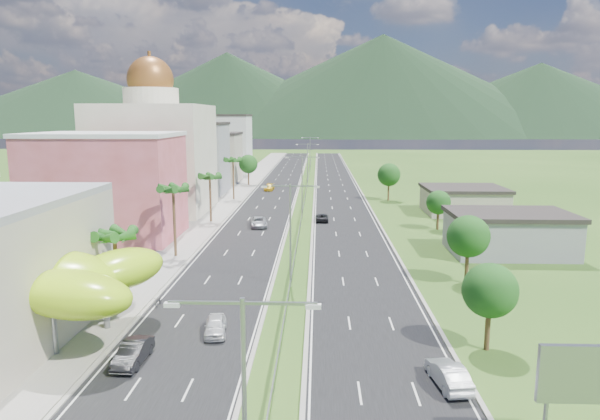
# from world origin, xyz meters

# --- Properties ---
(ground) EXTENTS (500.00, 500.00, 0.00)m
(ground) POSITION_xyz_m (0.00, 0.00, 0.00)
(ground) COLOR #2D5119
(ground) RESTS_ON ground
(road_left) EXTENTS (11.00, 260.00, 0.04)m
(road_left) POSITION_xyz_m (-7.50, 90.00, 0.02)
(road_left) COLOR black
(road_left) RESTS_ON ground
(road_right) EXTENTS (11.00, 260.00, 0.04)m
(road_right) POSITION_xyz_m (7.50, 90.00, 0.02)
(road_right) COLOR black
(road_right) RESTS_ON ground
(sidewalk_left) EXTENTS (7.00, 260.00, 0.12)m
(sidewalk_left) POSITION_xyz_m (-17.00, 90.00, 0.06)
(sidewalk_left) COLOR gray
(sidewalk_left) RESTS_ON ground
(median_guardrail) EXTENTS (0.10, 216.06, 0.76)m
(median_guardrail) POSITION_xyz_m (0.00, 71.99, 0.62)
(median_guardrail) COLOR gray
(median_guardrail) RESTS_ON ground
(streetlight_median_a) EXTENTS (6.04, 0.25, 11.00)m
(streetlight_median_a) POSITION_xyz_m (0.00, -25.00, 6.75)
(streetlight_median_a) COLOR gray
(streetlight_median_a) RESTS_ON ground
(streetlight_median_b) EXTENTS (6.04, 0.25, 11.00)m
(streetlight_median_b) POSITION_xyz_m (0.00, 10.00, 6.75)
(streetlight_median_b) COLOR gray
(streetlight_median_b) RESTS_ON ground
(streetlight_median_c) EXTENTS (6.04, 0.25, 11.00)m
(streetlight_median_c) POSITION_xyz_m (0.00, 50.00, 6.75)
(streetlight_median_c) COLOR gray
(streetlight_median_c) RESTS_ON ground
(streetlight_median_d) EXTENTS (6.04, 0.25, 11.00)m
(streetlight_median_d) POSITION_xyz_m (0.00, 95.00, 6.75)
(streetlight_median_d) COLOR gray
(streetlight_median_d) RESTS_ON ground
(streetlight_median_e) EXTENTS (6.04, 0.25, 11.00)m
(streetlight_median_e) POSITION_xyz_m (0.00, 140.00, 6.75)
(streetlight_median_e) COLOR gray
(streetlight_median_e) RESTS_ON ground
(lime_canopy) EXTENTS (18.00, 15.00, 7.40)m
(lime_canopy) POSITION_xyz_m (-20.00, -4.00, 4.99)
(lime_canopy) COLOR #A2DA15
(lime_canopy) RESTS_ON ground
(pink_shophouse) EXTENTS (20.00, 15.00, 15.00)m
(pink_shophouse) POSITION_xyz_m (-28.00, 32.00, 7.50)
(pink_shophouse) COLOR #BA4C4E
(pink_shophouse) RESTS_ON ground
(domed_building) EXTENTS (20.00, 20.00, 28.70)m
(domed_building) POSITION_xyz_m (-28.00, 55.00, 11.35)
(domed_building) COLOR beige
(domed_building) RESTS_ON ground
(midrise_grey) EXTENTS (16.00, 15.00, 16.00)m
(midrise_grey) POSITION_xyz_m (-27.00, 80.00, 8.00)
(midrise_grey) COLOR gray
(midrise_grey) RESTS_ON ground
(midrise_beige) EXTENTS (16.00, 15.00, 13.00)m
(midrise_beige) POSITION_xyz_m (-27.00, 102.00, 6.50)
(midrise_beige) COLOR #A49887
(midrise_beige) RESTS_ON ground
(midrise_white) EXTENTS (16.00, 15.00, 18.00)m
(midrise_white) POSITION_xyz_m (-27.00, 125.00, 9.00)
(midrise_white) COLOR silver
(midrise_white) RESTS_ON ground
(billboard) EXTENTS (5.20, 0.35, 6.20)m
(billboard) POSITION_xyz_m (17.00, -18.00, 4.42)
(billboard) COLOR gray
(billboard) RESTS_ON ground
(shed_near) EXTENTS (15.00, 10.00, 5.00)m
(shed_near) POSITION_xyz_m (28.00, 25.00, 2.50)
(shed_near) COLOR gray
(shed_near) RESTS_ON ground
(shed_far) EXTENTS (14.00, 12.00, 4.40)m
(shed_far) POSITION_xyz_m (30.00, 55.00, 2.20)
(shed_far) COLOR #A49887
(shed_far) RESTS_ON ground
(palm_tree_b) EXTENTS (3.60, 3.60, 8.10)m
(palm_tree_b) POSITION_xyz_m (-15.50, 2.00, 7.06)
(palm_tree_b) COLOR #47301C
(palm_tree_b) RESTS_ON ground
(palm_tree_c) EXTENTS (3.60, 3.60, 9.60)m
(palm_tree_c) POSITION_xyz_m (-15.50, 22.00, 8.50)
(palm_tree_c) COLOR #47301C
(palm_tree_c) RESTS_ON ground
(palm_tree_d) EXTENTS (3.60, 3.60, 8.60)m
(palm_tree_d) POSITION_xyz_m (-15.50, 45.00, 7.54)
(palm_tree_d) COLOR #47301C
(palm_tree_d) RESTS_ON ground
(palm_tree_e) EXTENTS (3.60, 3.60, 9.40)m
(palm_tree_e) POSITION_xyz_m (-15.50, 70.00, 8.31)
(palm_tree_e) COLOR #47301C
(palm_tree_e) RESTS_ON ground
(leafy_tree_lfar) EXTENTS (4.90, 4.90, 8.05)m
(leafy_tree_lfar) POSITION_xyz_m (-15.50, 95.00, 5.58)
(leafy_tree_lfar) COLOR #47301C
(leafy_tree_lfar) RESTS_ON ground
(leafy_tree_ra) EXTENTS (4.20, 4.20, 6.90)m
(leafy_tree_ra) POSITION_xyz_m (16.00, -5.00, 4.78)
(leafy_tree_ra) COLOR #47301C
(leafy_tree_ra) RESTS_ON ground
(leafy_tree_rb) EXTENTS (4.55, 4.55, 7.47)m
(leafy_tree_rb) POSITION_xyz_m (19.00, 12.00, 5.18)
(leafy_tree_rb) COLOR #47301C
(leafy_tree_rb) RESTS_ON ground
(leafy_tree_rc) EXTENTS (3.85, 3.85, 6.33)m
(leafy_tree_rc) POSITION_xyz_m (22.00, 40.00, 4.37)
(leafy_tree_rc) COLOR #47301C
(leafy_tree_rc) RESTS_ON ground
(leafy_tree_rd) EXTENTS (4.90, 4.90, 8.05)m
(leafy_tree_rd) POSITION_xyz_m (18.00, 70.00, 5.58)
(leafy_tree_rd) COLOR #47301C
(leafy_tree_rd) RESTS_ON ground
(mountain_ridge) EXTENTS (860.00, 140.00, 90.00)m
(mountain_ridge) POSITION_xyz_m (60.00, 450.00, 0.00)
(mountain_ridge) COLOR black
(mountain_ridge) RESTS_ON ground
(car_white_near_left) EXTENTS (2.28, 4.47, 1.46)m
(car_white_near_left) POSITION_xyz_m (-5.57, -2.78, 0.77)
(car_white_near_left) COLOR silver
(car_white_near_left) RESTS_ON road_left
(car_dark_left) EXTENTS (1.83, 4.86, 1.58)m
(car_dark_left) POSITION_xyz_m (-10.60, -8.22, 0.83)
(car_dark_left) COLOR black
(car_dark_left) RESTS_ON road_left
(car_silver_mid_left) EXTENTS (3.45, 6.00, 1.57)m
(car_silver_mid_left) POSITION_xyz_m (-6.85, 41.07, 0.83)
(car_silver_mid_left) COLOR #989A9F
(car_silver_mid_left) RESTS_ON road_left
(car_yellow_far_left) EXTENTS (2.39, 5.31, 1.51)m
(car_yellow_far_left) POSITION_xyz_m (-9.10, 84.79, 0.79)
(car_yellow_far_left) COLOR gold
(car_yellow_far_left) RESTS_ON road_left
(car_silver_right) EXTENTS (2.38, 5.06, 1.60)m
(car_silver_right) POSITION_xyz_m (11.65, -10.83, 0.84)
(car_silver_right) COLOR #B3B6BB
(car_silver_right) RESTS_ON road_right
(car_dark_far_right) EXTENTS (2.22, 4.68, 1.29)m
(car_dark_far_right) POSITION_xyz_m (3.53, 46.10, 0.69)
(car_dark_far_right) COLOR black
(car_dark_far_right) RESTS_ON road_right
(motorcycle) EXTENTS (0.56, 1.72, 1.09)m
(motorcycle) POSITION_xyz_m (-12.30, 3.73, 0.59)
(motorcycle) COLOR black
(motorcycle) RESTS_ON road_left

